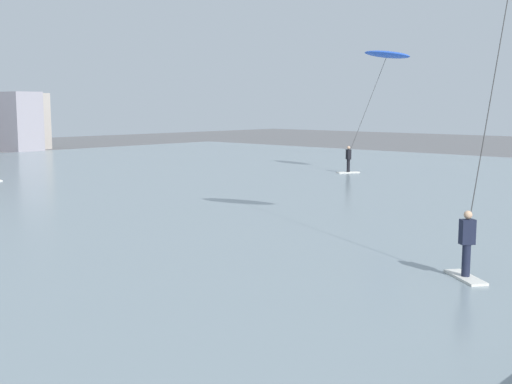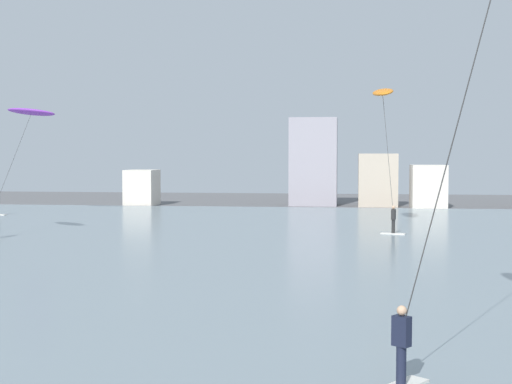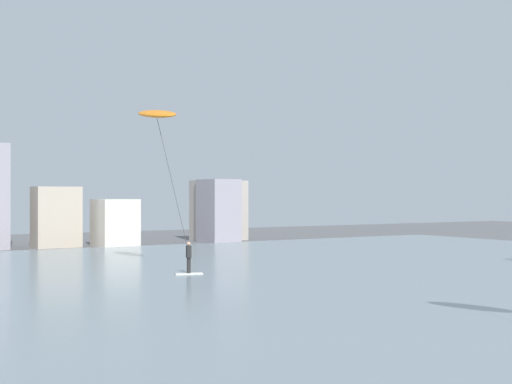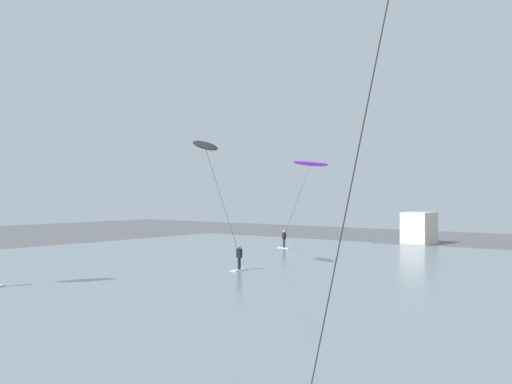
% 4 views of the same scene
% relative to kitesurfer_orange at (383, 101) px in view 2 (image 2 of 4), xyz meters
% --- Properties ---
extents(water_bay, '(84.00, 52.00, 0.10)m').
position_rel_kitesurfer_orange_xyz_m(water_bay, '(-5.75, -8.16, -7.89)').
color(water_bay, gray).
rests_on(water_bay, ground).
extents(far_shore_buildings, '(40.18, 5.95, 7.99)m').
position_rel_kitesurfer_orange_xyz_m(far_shore_buildings, '(1.69, 20.84, -5.00)').
color(far_shore_buildings, beige).
rests_on(far_shore_buildings, ground).
extents(kitesurfer_orange, '(2.04, 5.08, 8.92)m').
position_rel_kitesurfer_orange_xyz_m(kitesurfer_orange, '(0.00, 0.00, 0.00)').
color(kitesurfer_orange, silver).
rests_on(kitesurfer_orange, water_bay).
extents(kitesurfer_purple, '(5.24, 1.33, 8.27)m').
position_rel_kitesurfer_orange_xyz_m(kitesurfer_purple, '(-25.97, 7.23, -0.59)').
color(kitesurfer_purple, silver).
rests_on(kitesurfer_purple, water_bay).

